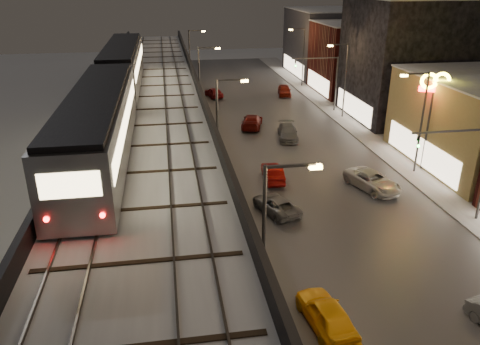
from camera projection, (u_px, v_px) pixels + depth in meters
road_surface at (299, 162)px, 44.29m from camera, size 17.00×120.00×0.06m
sidewalk_right at (398, 156)px, 45.74m from camera, size 4.00×120.00×0.14m
under_viaduct_pavement at (155, 171)px, 42.30m from camera, size 11.00×120.00×0.06m
elevated_viaduct at (150, 121)px, 37.26m from camera, size 9.00×100.00×6.30m
viaduct_trackbed at (149, 112)px, 37.07m from camera, size 8.40×100.00×0.32m
viaduct_parapet_streetside at (204, 104)px, 37.56m from camera, size 0.30×100.00×1.10m
viaduct_parapet_far at (92, 108)px, 36.28m from camera, size 0.30×100.00×1.10m
building_d at (406, 60)px, 55.81m from camera, size 12.20×13.20×14.16m
building_e at (358, 58)px, 69.32m from camera, size 12.20×12.20×10.16m
building_f at (328, 42)px, 81.87m from camera, size 12.20×16.20×11.16m
streetlight_left_1 at (270, 242)px, 21.08m from camera, size 2.57×0.28×9.00m
streetlight_left_2 at (221, 126)px, 37.46m from camera, size 2.57×0.28×9.00m
streetlight_right_2 at (420, 116)px, 39.99m from camera, size 2.56×0.28×9.00m
streetlight_left_3 at (202, 80)px, 53.84m from camera, size 2.57×0.28×9.00m
streetlight_right_3 at (344, 76)px, 56.36m from camera, size 2.56×0.28×9.00m
streetlight_left_4 at (191, 56)px, 70.21m from camera, size 2.57×0.28×9.00m
streetlight_right_4 at (302, 53)px, 72.74m from camera, size 2.56×0.28×9.00m
traffic_light_rig_a at (473, 163)px, 31.95m from camera, size 6.10×0.34×7.00m
traffic_light_rig_b at (328, 77)px, 59.25m from camera, size 6.10×0.34×7.00m
subway_train at (114, 87)px, 35.63m from camera, size 3.16×38.74×3.79m
car_taxi at (327, 315)px, 23.23m from camera, size 2.35×4.71×1.54m
car_near_white at (273, 173)px, 40.10m from camera, size 1.72×4.32×1.40m
car_mid_silver at (276, 205)px, 34.65m from camera, size 3.44×4.90×1.24m
car_mid_dark at (252, 122)px, 54.10m from camera, size 3.51×5.62×1.52m
car_far_white at (214, 93)px, 67.71m from camera, size 2.68×4.46×1.42m
car_onc_dark at (372, 181)px, 38.41m from camera, size 3.93×5.76×1.46m
car_onc_white at (288, 133)px, 50.41m from camera, size 2.81×5.18×1.42m
car_onc_red at (284, 91)px, 68.80m from camera, size 2.56×4.72×1.52m
sign_mcdonalds at (433, 94)px, 39.96m from camera, size 2.62×0.75×8.86m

